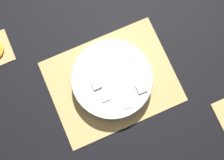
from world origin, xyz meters
TOP-DOWN VIEW (x-y plane):
  - ground_plane at (0.00, 0.00)m, footprint 6.00×6.00m
  - bamboo_mat_center at (0.00, 0.00)m, footprint 0.44×0.34m
  - fruit_salad_bowl at (0.00, 0.00)m, footprint 0.28×0.28m

SIDE VIEW (x-z plane):
  - ground_plane at x=0.00m, z-range 0.00..0.00m
  - bamboo_mat_center at x=0.00m, z-range 0.00..0.01m
  - fruit_salad_bowl at x=0.00m, z-range 0.01..0.08m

